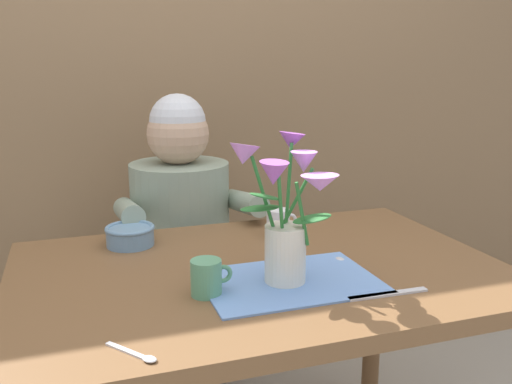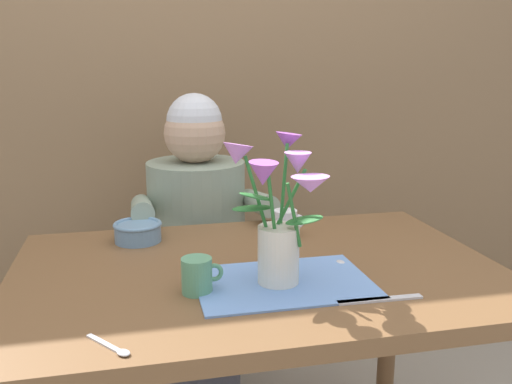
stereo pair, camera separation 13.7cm
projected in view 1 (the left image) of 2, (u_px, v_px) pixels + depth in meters
name	position (u px, v px, depth m)	size (l,w,h in m)	color
wood_panel_backdrop	(175.00, 58.00, 2.22)	(4.00, 0.10, 2.50)	brown
dining_table	(260.00, 303.00, 1.39)	(1.20, 0.80, 0.74)	brown
seated_person	(182.00, 257.00, 1.95)	(0.45, 0.47, 1.14)	#4C4C56
striped_placemat	(290.00, 281.00, 1.27)	(0.40, 0.28, 0.01)	#6B93D1
flower_vase	(286.00, 215.00, 1.22)	(0.24, 0.23, 0.34)	silver
ceramic_bowl	(130.00, 235.00, 1.52)	(0.14, 0.14, 0.06)	#6689A8
dinner_knife	(388.00, 294.00, 1.20)	(0.19, 0.02, 0.01)	silver
coffee_cup	(279.00, 223.00, 1.60)	(0.09, 0.07, 0.08)	silver
tea_cup	(207.00, 278.00, 1.19)	(0.09, 0.07, 0.08)	#569970
spoon_0	(346.00, 263.00, 1.39)	(0.03, 0.12, 0.01)	silver
spoon_1	(139.00, 355.00, 0.95)	(0.08, 0.10, 0.01)	silver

